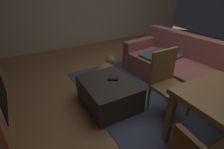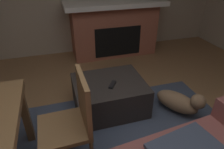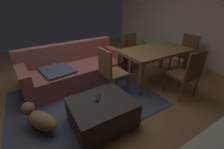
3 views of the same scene
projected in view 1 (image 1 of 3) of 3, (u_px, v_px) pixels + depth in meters
floor at (169, 93)px, 3.08m from camera, size 7.71×7.71×0.00m
area_rug at (145, 91)px, 3.11m from camera, size 2.60×2.00×0.01m
couch at (183, 69)px, 3.23m from camera, size 2.33×1.17×0.84m
ottoman_coffee_table at (109, 93)px, 2.71m from camera, size 0.87×0.73×0.41m
tv_remote at (113, 79)px, 2.65m from camera, size 0.13×0.16×0.02m
dining_chair_west at (167, 80)px, 2.44m from camera, size 0.45×0.45×0.93m
small_dog at (105, 69)px, 3.49m from camera, size 0.49×0.59×0.33m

